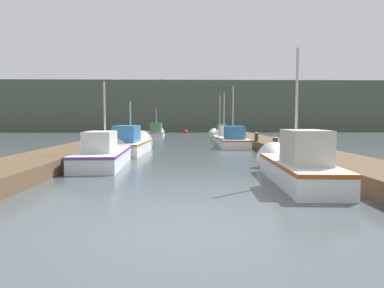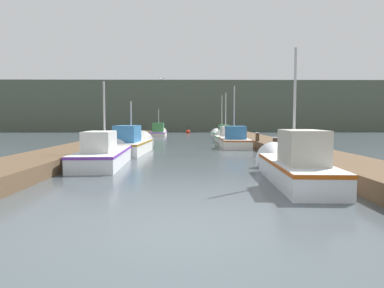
% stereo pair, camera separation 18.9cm
% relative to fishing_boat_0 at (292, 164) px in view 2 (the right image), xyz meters
% --- Properties ---
extents(ground_plane, '(200.00, 200.00, 0.00)m').
position_rel_fishing_boat_0_xyz_m(ground_plane, '(-3.38, -5.10, -0.51)').
color(ground_plane, '#424C51').
extents(dock_left, '(2.39, 40.00, 0.52)m').
position_rel_fishing_boat_0_xyz_m(dock_left, '(-8.97, 10.90, -0.25)').
color(dock_left, brown).
rests_on(dock_left, ground_plane).
extents(dock_right, '(2.39, 40.00, 0.52)m').
position_rel_fishing_boat_0_xyz_m(dock_right, '(2.21, 10.90, -0.25)').
color(dock_right, brown).
rests_on(dock_right, ground_plane).
extents(distant_shore_ridge, '(120.00, 16.00, 7.91)m').
position_rel_fishing_boat_0_xyz_m(distant_shore_ridge, '(-3.38, 50.08, 3.44)').
color(distant_shore_ridge, '#4C5647').
rests_on(distant_shore_ridge, ground_plane).
extents(fishing_boat_0, '(1.69, 6.04, 4.43)m').
position_rel_fishing_boat_0_xyz_m(fishing_boat_0, '(0.00, 0.00, 0.00)').
color(fishing_boat_0, silver).
rests_on(fishing_boat_0, ground_plane).
extents(fishing_boat_1, '(1.94, 6.40, 3.99)m').
position_rel_fishing_boat_0_xyz_m(fishing_boat_1, '(-6.82, 4.31, -0.06)').
color(fishing_boat_1, silver).
rests_on(fishing_boat_1, ground_plane).
extents(fishing_boat_2, '(2.05, 5.86, 3.44)m').
position_rel_fishing_boat_0_xyz_m(fishing_boat_2, '(-6.50, 9.12, -0.01)').
color(fishing_boat_2, silver).
rests_on(fishing_boat_2, ground_plane).
extents(fishing_boat_3, '(1.94, 5.41, 4.72)m').
position_rel_fishing_boat_0_xyz_m(fishing_boat_3, '(-0.10, 13.00, -0.05)').
color(fishing_boat_3, silver).
rests_on(fishing_boat_3, ground_plane).
extents(fishing_boat_4, '(1.64, 5.07, 4.63)m').
position_rel_fishing_boat_0_xyz_m(fishing_boat_4, '(-0.09, 18.47, -0.13)').
color(fishing_boat_4, silver).
rests_on(fishing_boat_4, ground_plane).
extents(fishing_boat_5, '(1.83, 6.27, 4.60)m').
position_rel_fishing_boat_0_xyz_m(fishing_boat_5, '(0.08, 23.68, -0.09)').
color(fishing_boat_5, silver).
rests_on(fishing_boat_5, ground_plane).
extents(fishing_boat_6, '(1.72, 4.93, 3.58)m').
position_rel_fishing_boat_0_xyz_m(fishing_boat_6, '(-6.60, 28.35, -0.06)').
color(fishing_boat_6, silver).
rests_on(fishing_boat_6, ground_plane).
extents(mooring_piling_0, '(0.28, 0.28, 1.08)m').
position_rel_fishing_boat_0_xyz_m(mooring_piling_0, '(1.12, 10.88, 0.03)').
color(mooring_piling_0, '#473523').
rests_on(mooring_piling_0, ground_plane).
extents(mooring_piling_1, '(0.29, 0.29, 0.97)m').
position_rel_fishing_boat_0_xyz_m(mooring_piling_1, '(0.91, 20.89, -0.02)').
color(mooring_piling_1, '#473523').
rests_on(mooring_piling_1, ground_plane).
extents(mooring_piling_2, '(0.29, 0.29, 1.05)m').
position_rel_fishing_boat_0_xyz_m(mooring_piling_2, '(0.98, 5.89, 0.02)').
color(mooring_piling_2, '#473523').
rests_on(mooring_piling_2, ground_plane).
extents(mooring_piling_3, '(0.33, 0.33, 1.06)m').
position_rel_fishing_boat_0_xyz_m(mooring_piling_3, '(1.11, 20.76, 0.03)').
color(mooring_piling_3, '#473523').
rests_on(mooring_piling_3, ground_plane).
extents(channel_buoy, '(0.63, 0.63, 1.13)m').
position_rel_fishing_boat_0_xyz_m(channel_buoy, '(-3.28, 35.81, -0.33)').
color(channel_buoy, red).
rests_on(channel_buoy, ground_plane).
extents(seagull_lead, '(0.55, 0.33, 0.12)m').
position_rel_fishing_boat_0_xyz_m(seagull_lead, '(-5.57, 19.07, 4.84)').
color(seagull_lead, white).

